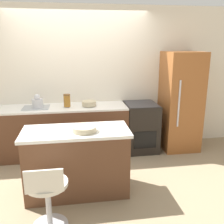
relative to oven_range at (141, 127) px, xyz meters
The scene contains 11 objects.
ground_plane 1.24m from the oven_range, 163.00° to the right, with size 14.00×14.00×0.00m, color #998466.
wall_back 1.44m from the oven_range, 162.39° to the left, with size 8.00×0.06×2.60m.
back_counter 1.45m from the oven_range, behind, with size 2.30×0.64×0.89m.
kitchen_island 1.72m from the oven_range, 133.88° to the right, with size 1.36×0.61×0.88m.
oven_range is the anchor object (origin of this frame).
refrigerator 0.87m from the oven_range, ahead, with size 0.65×0.68×1.80m.
stool_chair 2.44m from the oven_range, 128.38° to the right, with size 0.44×0.44×0.79m.
kettle 1.89m from the oven_range, behind, with size 0.18×0.18×0.23m.
mixing_bowl 1.07m from the oven_range, behind, with size 0.25×0.25×0.08m.
canister_jar 1.44m from the oven_range, behind, with size 0.12×0.12×0.21m.
fruit_bowl 1.77m from the oven_range, 129.75° to the right, with size 0.31×0.31×0.07m.
Camera 1 is at (-0.09, -3.93, 1.95)m, focal length 40.00 mm.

